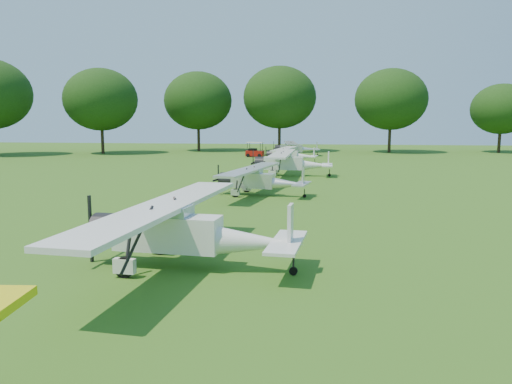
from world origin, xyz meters
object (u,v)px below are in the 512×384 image
aircraft_7 (295,147)px  golf_cart (255,152)px  aircraft_3 (183,228)px  aircraft_4 (259,178)px  aircraft_6 (289,154)px  aircraft_5 (289,161)px

aircraft_7 → golf_cart: size_ratio=4.14×
aircraft_3 → aircraft_4: (0.44, 15.92, -0.23)m
aircraft_4 → aircraft_6: size_ratio=1.04×
aircraft_6 → golf_cart: (-5.11, 9.20, -0.43)m
aircraft_3 → aircraft_5: bearing=91.4°
aircraft_3 → aircraft_6: size_ratio=1.25×
aircraft_7 → aircraft_5: bearing=-94.7°
aircraft_5 → aircraft_3: bearing=-92.6°
aircraft_5 → golf_cart: size_ratio=4.58×
aircraft_7 → golf_cart: (-5.09, -2.76, -0.50)m
aircraft_3 → aircraft_4: aircraft_3 is taller
golf_cart → aircraft_3: bearing=-77.1°
aircraft_3 → aircraft_6: aircraft_3 is taller
aircraft_4 → aircraft_6: aircraft_4 is taller
aircraft_7 → golf_cart: aircraft_7 is taller
aircraft_4 → aircraft_5: aircraft_5 is taller
aircraft_5 → aircraft_7: 24.57m
aircraft_3 → aircraft_5: size_ratio=1.06×
aircraft_3 → golf_cart: 49.43m
aircraft_5 → aircraft_4: bearing=-95.2°
aircraft_4 → aircraft_7: 36.09m
aircraft_7 → aircraft_4: bearing=-97.3°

